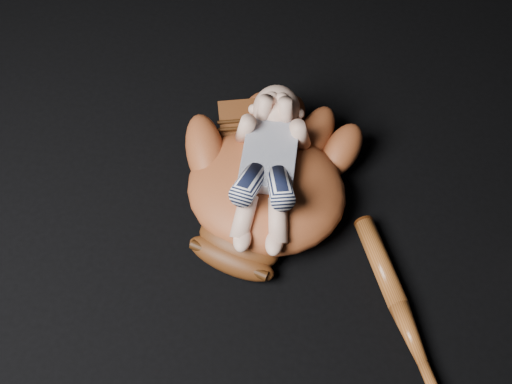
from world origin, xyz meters
TOP-DOWN VIEW (x-y plane):
  - baseball_glove at (-0.18, 0.16)m, footprint 0.57×0.61m
  - newborn_baby at (-0.18, 0.17)m, footprint 0.19×0.40m
  - baseball_bat at (0.12, -0.08)m, footprint 0.21×0.44m

SIDE VIEW (x-z plane):
  - baseball_bat at x=0.12m, z-range 0.00..0.04m
  - baseball_glove at x=-0.18m, z-range 0.00..0.15m
  - newborn_baby at x=-0.18m, z-range 0.06..0.22m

